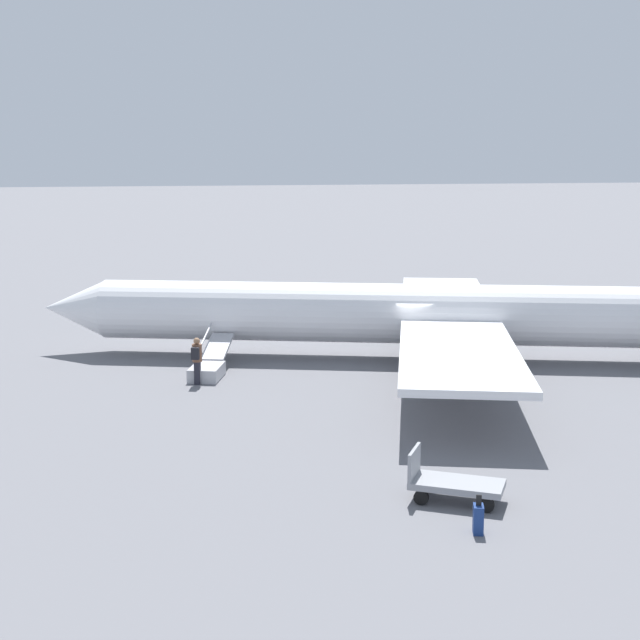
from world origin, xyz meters
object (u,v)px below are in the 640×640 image
at_px(airplane_main, 441,314).
at_px(boarding_stairs, 209,367).
at_px(luggage_cart, 452,483).
at_px(suitcase, 478,519).
at_px(passenger, 197,358).

distance_m(airplane_main, boarding_stairs, 9.75).
bearing_deg(luggage_cart, airplane_main, -78.20).
distance_m(airplane_main, suitcase, 17.70).
relative_size(airplane_main, passenger, 17.59).
bearing_deg(airplane_main, suitcase, 90.84).
bearing_deg(luggage_cart, boarding_stairs, -41.69).
height_order(airplane_main, suitcase, airplane_main).
height_order(luggage_cart, suitcase, luggage_cart).
distance_m(luggage_cart, suitcase, 1.90).
relative_size(luggage_cart, suitcase, 2.76).
bearing_deg(boarding_stairs, airplane_main, -66.92).
bearing_deg(luggage_cart, suitcase, 117.69).
height_order(airplane_main, luggage_cart, airplane_main).
xyz_separation_m(boarding_stairs, luggage_cart, (-3.14, 14.45, 0.09)).
bearing_deg(boarding_stairs, passenger, 174.11).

